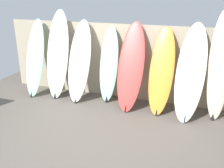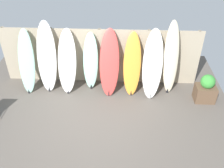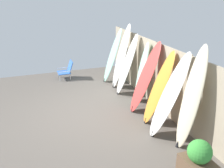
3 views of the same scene
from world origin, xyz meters
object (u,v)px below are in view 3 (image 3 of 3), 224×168
at_px(surfboard_white_1, 121,57).
at_px(surfboard_white_2, 127,65).
at_px(surfboard_white_6, 169,96).
at_px(surfboard_red_4, 145,78).
at_px(surfboard_seafoam_3, 141,73).
at_px(beach_chair, 67,70).
at_px(surfboard_orange_5, 159,88).
at_px(planter_box, 198,165).
at_px(surfboard_seafoam_0, 113,56).
at_px(surfboard_cream_7, 191,99).

height_order(surfboard_white_1, surfboard_white_2, surfboard_white_1).
relative_size(surfboard_white_1, surfboard_white_6, 1.09).
bearing_deg(surfboard_white_6, surfboard_red_4, 177.56).
height_order(surfboard_seafoam_3, beach_chair, surfboard_seafoam_3).
xyz_separation_m(surfboard_white_2, surfboard_orange_5, (1.93, 0.01, -0.05)).
relative_size(surfboard_white_1, planter_box, 2.43).
bearing_deg(surfboard_white_2, surfboard_seafoam_0, -178.26).
bearing_deg(surfboard_seafoam_0, surfboard_white_2, 1.74).
height_order(surfboard_white_1, surfboard_white_6, surfboard_white_1).
xyz_separation_m(surfboard_white_1, surfboard_white_2, (0.60, -0.05, -0.10)).
bearing_deg(surfboard_red_4, surfboard_white_6, -2.44).
bearing_deg(surfboard_red_4, surfboard_cream_7, 3.49).
bearing_deg(planter_box, surfboard_cream_7, 152.80).
relative_size(surfboard_cream_7, planter_box, 2.53).
bearing_deg(surfboard_white_1, surfboard_white_6, -2.15).
bearing_deg(surfboard_cream_7, surfboard_white_1, -179.28).
xyz_separation_m(surfboard_seafoam_3, beach_chair, (-2.71, -1.70, -0.55)).
bearing_deg(surfboard_white_2, surfboard_white_6, -1.61).
bearing_deg(beach_chair, surfboard_cream_7, 33.44).
height_order(surfboard_white_6, surfboard_cream_7, surfboard_cream_7).
height_order(surfboard_seafoam_3, surfboard_red_4, surfboard_red_4).
bearing_deg(surfboard_orange_5, surfboard_white_6, -7.73).
xyz_separation_m(surfboard_white_2, surfboard_red_4, (1.26, -0.02, -0.01)).
relative_size(surfboard_white_2, surfboard_seafoam_3, 1.07).
bearing_deg(surfboard_cream_7, surfboard_seafoam_0, -178.27).
height_order(surfboard_orange_5, surfboard_cream_7, surfboard_cream_7).
bearing_deg(surfboard_orange_5, surfboard_seafoam_0, -179.16).
height_order(surfboard_seafoam_0, planter_box, surfboard_seafoam_0).
xyz_separation_m(surfboard_red_4, beach_chair, (-3.29, -1.52, -0.61)).
bearing_deg(surfboard_white_2, surfboard_white_1, 175.61).
relative_size(surfboard_seafoam_0, surfboard_seafoam_3, 1.06).
bearing_deg(surfboard_red_4, surfboard_orange_5, 2.26).
distance_m(surfboard_white_1, surfboard_white_2, 0.61).
xyz_separation_m(surfboard_white_6, beach_chair, (-4.55, -1.47, -0.62)).
xyz_separation_m(surfboard_cream_7, beach_chair, (-5.08, -1.63, -0.76)).
relative_size(surfboard_white_2, surfboard_red_4, 1.00).
xyz_separation_m(surfboard_red_4, surfboard_cream_7, (1.79, 0.11, 0.15)).
bearing_deg(beach_chair, surfboard_red_4, 40.47).
height_order(surfboard_white_2, surfboard_red_4, surfboard_red_4).
relative_size(surfboard_white_2, beach_chair, 2.89).
xyz_separation_m(surfboard_cream_7, planter_box, (1.02, -0.52, -0.69)).
height_order(surfboard_seafoam_0, surfboard_white_2, surfboard_white_2).
bearing_deg(planter_box, surfboard_seafoam_3, 170.13).
relative_size(surfboard_red_4, surfboard_white_6, 0.98).
xyz_separation_m(beach_chair, planter_box, (6.10, 1.11, 0.06)).
distance_m(surfboard_white_1, surfboard_red_4, 1.86).
xyz_separation_m(surfboard_white_6, planter_box, (1.55, -0.36, -0.56)).
relative_size(surfboard_seafoam_3, surfboard_red_4, 0.94).
bearing_deg(surfboard_seafoam_3, surfboard_cream_7, -1.61).
relative_size(surfboard_orange_5, planter_box, 2.10).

